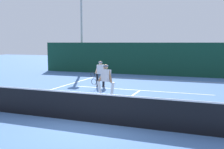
# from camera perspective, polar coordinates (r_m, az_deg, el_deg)

# --- Properties ---
(ground_plane) EXTENTS (80.00, 80.00, 0.00)m
(ground_plane) POSITION_cam_1_polar(r_m,az_deg,el_deg) (9.19, -4.34, -10.31)
(ground_plane) COLOR #486FAA
(court_line_baseline_far) EXTENTS (9.83, 0.10, 0.01)m
(court_line_baseline_far) POSITION_cam_1_polar(r_m,az_deg,el_deg) (19.71, 9.55, -1.08)
(court_line_baseline_far) COLOR white
(court_line_baseline_far) RESTS_ON ground_plane
(court_line_service) EXTENTS (8.02, 0.10, 0.01)m
(court_line_service) POSITION_cam_1_polar(r_m,az_deg,el_deg) (15.18, 6.11, -3.41)
(court_line_service) COLOR white
(court_line_service) RESTS_ON ground_plane
(court_line_centre) EXTENTS (0.10, 6.40, 0.01)m
(court_line_centre) POSITION_cam_1_polar(r_m,az_deg,el_deg) (12.06, 2.12, -6.09)
(court_line_centre) COLOR white
(court_line_centre) RESTS_ON ground_plane
(tennis_net) EXTENTS (10.78, 0.09, 1.09)m
(tennis_net) POSITION_cam_1_polar(r_m,az_deg,el_deg) (9.04, -4.37, -7.11)
(tennis_net) COLOR #1E4723
(tennis_net) RESTS_ON ground_plane
(player_near) EXTENTS (1.03, 0.88, 1.69)m
(player_near) POSITION_cam_1_polar(r_m,az_deg,el_deg) (12.71, -1.39, -1.16)
(player_near) COLOR silver
(player_near) RESTS_ON ground_plane
(player_far) EXTENTS (0.74, 0.87, 1.60)m
(player_far) POSITION_cam_1_polar(r_m,az_deg,el_deg) (16.18, -2.55, 0.41)
(player_far) COLOR black
(player_far) RESTS_ON ground_plane
(tennis_ball) EXTENTS (0.07, 0.07, 0.07)m
(tennis_ball) POSITION_cam_1_polar(r_m,az_deg,el_deg) (10.54, -6.62, -7.88)
(tennis_ball) COLOR #D1E033
(tennis_ball) RESTS_ON ground_plane
(tennis_ball_extra) EXTENTS (0.07, 0.07, 0.07)m
(tennis_ball_extra) POSITION_cam_1_polar(r_m,az_deg,el_deg) (11.63, -8.83, -6.50)
(tennis_ball_extra) COLOR #D1E033
(tennis_ball_extra) RESTS_ON ground_plane
(back_fence_windscreen) EXTENTS (22.09, 0.12, 2.72)m
(back_fence_windscreen) POSITION_cam_1_polar(r_m,az_deg,el_deg) (22.00, 10.88, 3.27)
(back_fence_windscreen) COLOR #103928
(back_fence_windscreen) RESTS_ON ground_plane
(light_pole) EXTENTS (0.55, 0.44, 8.45)m
(light_pole) POSITION_cam_1_polar(r_m,az_deg,el_deg) (25.55, -6.64, 12.24)
(light_pole) COLOR #9EA39E
(light_pole) RESTS_ON ground_plane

